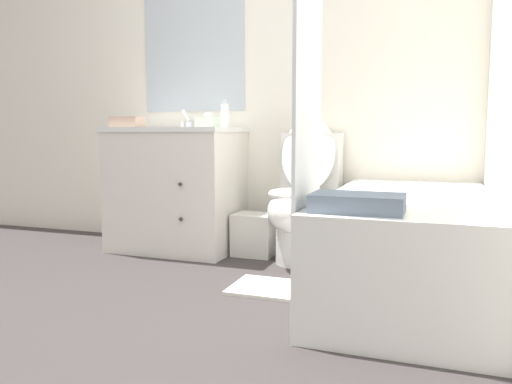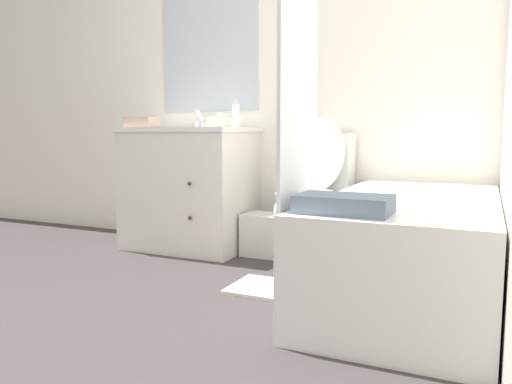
{
  "view_description": "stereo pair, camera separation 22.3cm",
  "coord_description": "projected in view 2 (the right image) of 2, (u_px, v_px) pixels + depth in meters",
  "views": [
    {
      "loc": [
        0.89,
        -1.56,
        0.79
      ],
      "look_at": [
        0.05,
        0.77,
        0.5
      ],
      "focal_mm": 35.0,
      "sensor_mm": 36.0,
      "label": 1
    },
    {
      "loc": [
        1.09,
        -1.47,
        0.79
      ],
      "look_at": [
        0.05,
        0.77,
        0.5
      ],
      "focal_mm": 35.0,
      "sensor_mm": 36.0,
      "label": 2
    }
  ],
  "objects": [
    {
      "name": "ground_plane",
      "position": [
        157.0,
        344.0,
        1.87
      ],
      "size": [
        14.0,
        14.0,
        0.0
      ],
      "primitive_type": "plane",
      "color": "#383333"
    },
    {
      "name": "wall_back",
      "position": [
        309.0,
        63.0,
        3.3
      ],
      "size": [
        8.0,
        0.06,
        2.5
      ],
      "color": "white",
      "rests_on": "ground_plane"
    },
    {
      "name": "vanity_cabinet",
      "position": [
        190.0,
        187.0,
        3.43
      ],
      "size": [
        0.84,
        0.61,
        0.83
      ],
      "color": "silver",
      "rests_on": "ground_plane"
    },
    {
      "name": "sink_faucet",
      "position": [
        203.0,
        123.0,
        3.54
      ],
      "size": [
        0.14,
        0.12,
        0.12
      ],
      "color": "silver",
      "rests_on": "vanity_cabinet"
    },
    {
      "name": "toilet",
      "position": [
        311.0,
        203.0,
        3.01
      ],
      "size": [
        0.37,
        0.67,
        0.88
      ],
      "color": "white",
      "rests_on": "ground_plane"
    },
    {
      "name": "bathtub",
      "position": [
        410.0,
        247.0,
        2.37
      ],
      "size": [
        0.75,
        1.56,
        0.49
      ],
      "color": "white",
      "rests_on": "ground_plane"
    },
    {
      "name": "shower_curtain",
      "position": [
        299.0,
        74.0,
        1.99
      ],
      "size": [
        0.02,
        0.43,
        2.04
      ],
      "color": "white",
      "rests_on": "ground_plane"
    },
    {
      "name": "wastebasket",
      "position": [
        264.0,
        234.0,
        3.23
      ],
      "size": [
        0.26,
        0.22,
        0.27
      ],
      "color": "silver",
      "rests_on": "ground_plane"
    },
    {
      "name": "tissue_box",
      "position": [
        220.0,
        122.0,
        3.34
      ],
      "size": [
        0.13,
        0.14,
        0.1
      ],
      "color": "silver",
      "rests_on": "vanity_cabinet"
    },
    {
      "name": "soap_dispenser",
      "position": [
        236.0,
        115.0,
        3.25
      ],
      "size": [
        0.05,
        0.05,
        0.18
      ],
      "color": "silver",
      "rests_on": "vanity_cabinet"
    },
    {
      "name": "hand_towel_folded",
      "position": [
        142.0,
        122.0,
        3.36
      ],
      "size": [
        0.2,
        0.13,
        0.07
      ],
      "color": "tan",
      "rests_on": "vanity_cabinet"
    },
    {
      "name": "bath_towel_folded",
      "position": [
        344.0,
        204.0,
        1.85
      ],
      "size": [
        0.34,
        0.22,
        0.07
      ],
      "color": "slate",
      "rests_on": "bathtub"
    },
    {
      "name": "bath_mat",
      "position": [
        287.0,
        291.0,
        2.48
      ],
      "size": [
        0.58,
        0.32,
        0.02
      ],
      "color": "silver",
      "rests_on": "ground_plane"
    }
  ]
}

